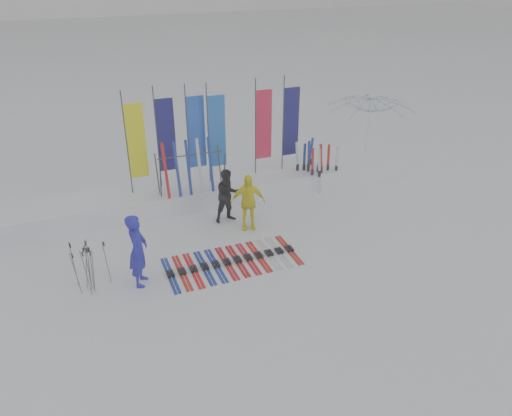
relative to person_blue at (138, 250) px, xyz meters
name	(u,v)px	position (x,y,z in m)	size (l,w,h in m)	color
ground	(271,270)	(3.19, -0.68, -0.94)	(120.00, 120.00, 0.00)	white
snow_bank	(217,189)	(3.19, 3.92, -0.64)	(14.00, 1.60, 0.60)	white
person_blue	(138,250)	(0.00, 0.00, 0.00)	(0.68, 0.45, 1.88)	#1C1DA8
person_black	(228,196)	(3.02, 2.26, -0.11)	(0.80, 0.63, 1.66)	black
person_yellow	(248,202)	(3.41, 1.63, -0.09)	(1.00, 0.42, 1.70)	#FCF410
tent_canopy	(368,133)	(9.04, 4.18, 0.49)	(3.11, 3.17, 2.86)	white
ski_row	(231,261)	(2.35, 0.05, -0.90)	(3.46, 1.69, 0.07)	navy
pole_cluster	(88,268)	(-1.18, 0.22, -0.34)	(0.83, 0.63, 1.24)	#595B60
feather_flags	(213,131)	(3.17, 4.09, 1.31)	(5.69, 0.26, 3.20)	#383A3F
ski_rack	(191,167)	(2.25, 3.52, 0.45)	(2.04, 0.80, 1.23)	#383A3F
upright_skis	(315,166)	(6.55, 3.51, -0.14)	(1.35, 1.13, 1.69)	red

